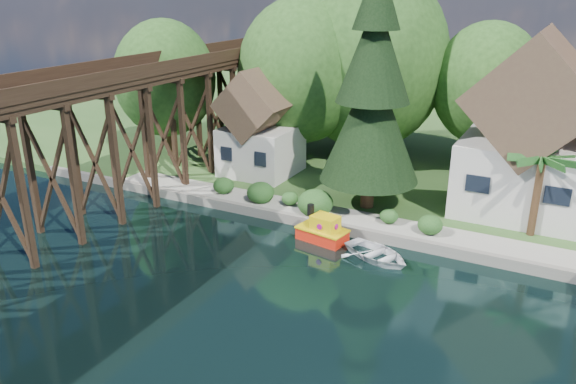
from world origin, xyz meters
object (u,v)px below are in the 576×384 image
at_px(palm_tree, 542,162).
at_px(tugboat, 323,231).
at_px(shed, 261,129).
at_px(conifer, 373,93).
at_px(trestle_bridge, 116,128).
at_px(boat_white_a, 377,252).
at_px(house_left, 530,136).

bearing_deg(palm_tree, tugboat, -153.65).
relative_size(shed, conifer, 0.52).
bearing_deg(trestle_bridge, boat_white_a, 2.47).
height_order(house_left, conifer, conifer).
height_order(conifer, tugboat, conifer).
distance_m(trestle_bridge, house_left, 25.42).
bearing_deg(trestle_bridge, shed, 61.81).
distance_m(conifer, boat_white_a, 9.68).
height_order(shed, palm_tree, shed).
relative_size(house_left, shed, 1.40).
relative_size(shed, palm_tree, 1.60).
height_order(trestle_bridge, house_left, house_left).
bearing_deg(tugboat, palm_tree, 26.35).
relative_size(trestle_bridge, boat_white_a, 11.31).
xyz_separation_m(conifer, tugboat, (-0.82, -4.97, -7.11)).
relative_size(house_left, palm_tree, 2.24).
relative_size(tugboat, boat_white_a, 0.78).
xyz_separation_m(house_left, tugboat, (-9.42, -9.34, -4.52)).
bearing_deg(shed, conifer, -16.93).
bearing_deg(boat_white_a, house_left, -7.61).
bearing_deg(boat_white_a, conifer, 47.88).
bearing_deg(shed, tugboat, -42.41).
height_order(trestle_bridge, shed, trestle_bridge).
relative_size(conifer, palm_tree, 3.05).
relative_size(trestle_bridge, house_left, 4.01).
bearing_deg(shed, trestle_bridge, -118.19).
height_order(house_left, boat_white_a, house_left).
relative_size(trestle_bridge, palm_tree, 8.99).
bearing_deg(tugboat, conifer, 80.66).
bearing_deg(palm_tree, boat_white_a, -139.61).
distance_m(house_left, palm_tree, 4.29).
bearing_deg(conifer, palm_tree, 1.32).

